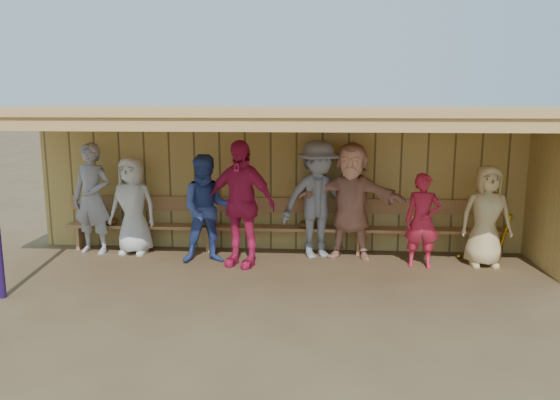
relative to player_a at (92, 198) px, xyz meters
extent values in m
plane|color=brown|center=(3.24, -0.81, -0.95)|extent=(90.00, 90.00, 0.00)
imported|color=#95939B|center=(0.00, 0.00, 0.00)|extent=(0.77, 0.59, 1.90)
imported|color=silver|center=(0.70, 0.00, -0.12)|extent=(0.87, 0.61, 1.66)
imported|color=#384D9B|center=(2.07, -0.41, -0.07)|extent=(0.98, 0.84, 1.76)
imported|color=#D32157|center=(2.62, -0.54, 0.05)|extent=(1.27, 0.86, 2.00)
imported|color=gray|center=(3.83, 0.00, 0.03)|extent=(1.45, 1.16, 1.96)
imported|color=#E09B7E|center=(4.38, 0.00, 0.02)|extent=(1.86, 0.88, 1.93)
imported|color=red|center=(5.47, -0.44, -0.20)|extent=(0.58, 0.41, 1.49)
imported|color=#D7B678|center=(6.47, -0.32, -0.14)|extent=(0.80, 0.53, 1.61)
cube|color=tan|center=(3.24, 0.54, 0.25)|extent=(8.60, 0.20, 2.40)
cube|color=tan|center=(7.44, -0.36, 0.25)|extent=(0.20, 1.62, 2.40)
cube|color=tan|center=(3.24, -0.81, 1.50)|extent=(8.80, 3.20, 0.10)
cube|color=tan|center=(3.24, -2.31, 1.37)|extent=(8.80, 0.10, 0.18)
cube|color=tan|center=(-0.56, -0.81, 1.36)|extent=(0.08, 3.00, 0.16)
cube|color=tan|center=(0.39, -0.81, 1.36)|extent=(0.08, 3.00, 0.16)
cube|color=tan|center=(1.34, -0.81, 1.36)|extent=(0.08, 3.00, 0.16)
cube|color=tan|center=(2.29, -0.81, 1.36)|extent=(0.08, 3.00, 0.16)
cube|color=tan|center=(3.24, -0.81, 1.36)|extent=(0.08, 3.00, 0.16)
cube|color=tan|center=(4.19, -0.81, 1.36)|extent=(0.08, 3.00, 0.16)
cube|color=tan|center=(5.14, -0.81, 1.36)|extent=(0.08, 3.00, 0.16)
cube|color=tan|center=(6.09, -0.81, 1.36)|extent=(0.08, 3.00, 0.16)
cube|color=tan|center=(7.04, -0.81, 1.36)|extent=(0.08, 3.00, 0.16)
cube|color=#B6804E|center=(3.24, 0.25, -0.52)|extent=(7.60, 0.32, 0.05)
cube|color=#B6804E|center=(3.24, 0.41, -0.15)|extent=(7.60, 0.04, 0.26)
cube|color=#B6804E|center=(-0.36, 0.25, -0.75)|extent=(0.06, 0.29, 0.40)
cube|color=#B6804E|center=(1.95, 0.25, -0.75)|extent=(0.06, 0.29, 0.40)
cube|color=#B6804E|center=(4.53, 0.25, -0.75)|extent=(0.06, 0.29, 0.40)
cube|color=#B6804E|center=(6.84, 0.25, -0.75)|extent=(0.06, 0.29, 0.40)
cylinder|color=gold|center=(6.89, 0.05, -0.55)|extent=(0.13, 0.41, 0.80)
sphere|color=gold|center=(6.19, 0.05, -0.91)|extent=(0.08, 0.08, 0.08)
ellipsoid|color=#593319|center=(0.20, 0.20, -0.43)|extent=(0.30, 0.24, 0.14)
ellipsoid|color=#593319|center=(1.92, 0.20, -0.43)|extent=(0.30, 0.24, 0.14)
ellipsoid|color=#593319|center=(3.67, 0.20, -0.43)|extent=(0.30, 0.24, 0.14)
cylinder|color=#A7D66B|center=(5.65, 0.30, -0.39)|extent=(0.07, 0.07, 0.22)
cylinder|color=gold|center=(5.46, 0.30, -0.39)|extent=(0.07, 0.07, 0.22)
cylinder|color=#98DF6F|center=(6.41, -0.25, -0.84)|extent=(0.07, 0.07, 0.22)
camera|label=1|loc=(3.81, -8.88, 1.68)|focal=35.00mm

